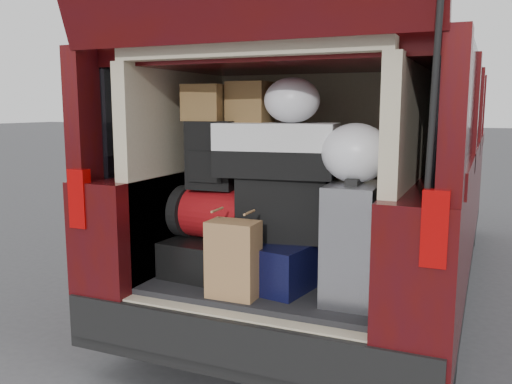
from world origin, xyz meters
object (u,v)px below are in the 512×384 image
Objects in this scene: navy_hardshell at (279,260)px; backpack at (212,155)px; silver_roller at (353,242)px; black_soft_case at (284,207)px; kraft_bag at (233,259)px; twotone_duffel at (277,150)px; red_duffel at (215,213)px; black_hardshell at (209,255)px.

backpack reaches higher than navy_hardshell.
backpack is (-0.38, -0.02, 0.55)m from navy_hardshell.
black_soft_case is (-0.41, 0.13, 0.12)m from silver_roller.
navy_hardshell is at bearing 68.65° from kraft_bag.
twotone_duffel reaches higher than silver_roller.
kraft_bag is 0.62m from backpack.
silver_roller is at bearing -0.42° from red_duffel.
kraft_bag reaches higher than black_hardshell.
twotone_duffel is at bearing 4.80° from black_hardshell.
black_hardshell is 1.32× the size of kraft_bag.
black_hardshell is at bearing 171.73° from black_soft_case.
silver_roller is 0.62m from twotone_duffel.
black_hardshell is 0.54m from black_soft_case.
silver_roller reaches higher than red_duffel.
silver_roller is at bearing -28.06° from black_soft_case.
kraft_bag is 0.82× the size of black_soft_case.
twotone_duffel is at bearing 164.06° from silver_roller.
red_duffel reaches higher than black_hardshell.
black_hardshell is at bearing 147.63° from backpack.
twotone_duffel reaches higher than black_hardshell.
red_duffel reaches higher than navy_hardshell.
twotone_duffel is at bearing 0.96° from backpack.
silver_roller is 0.82m from red_duffel.
silver_roller is 0.93× the size of twotone_duffel.
black_soft_case is at bearing 161.13° from silver_roller.
black_soft_case is 0.76× the size of twotone_duffel.
navy_hardshell is at bearing 7.86° from red_duffel.
silver_roller is at bearing -22.74° from twotone_duffel.
kraft_bag is 0.87× the size of red_duffel.
navy_hardshell is 0.47m from silver_roller.
backpack is at bearing 176.19° from twotone_duffel.
backpack reaches higher than black_hardshell.
silver_roller is 1.54× the size of backpack.
red_duffel is at bearing 172.84° from twotone_duffel.
black_hardshell is 0.88m from silver_roller.
red_duffel is 0.71× the size of twotone_duffel.
black_hardshell is 1.15× the size of red_duffel.
navy_hardshell is 1.47× the size of backpack.
twotone_duffel is (-0.03, -0.01, 0.30)m from black_soft_case.
silver_roller is 0.90m from backpack.
twotone_duffel is at bearing 70.90° from kraft_bag.
navy_hardshell is 0.88× the size of twotone_duffel.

